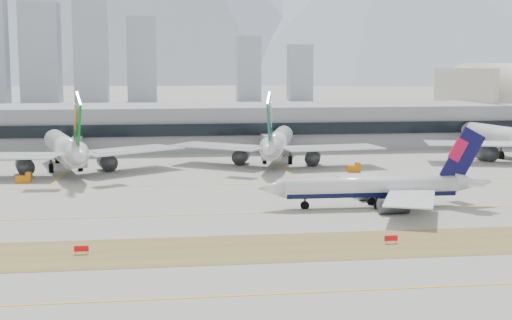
{
  "coord_description": "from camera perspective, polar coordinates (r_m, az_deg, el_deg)",
  "views": [
    {
      "loc": [
        -13.09,
        -140.52,
        28.31
      ],
      "look_at": [
        8.89,
        18.0,
        7.5
      ],
      "focal_mm": 50.0,
      "sensor_mm": 36.0,
      "label": 1
    }
  ],
  "objects": [
    {
      "name": "city_skyline",
      "position": [
        601.67,
        -17.07,
        9.13
      ],
      "size": [
        342.0,
        49.8,
        140.0
      ],
      "color": "#9CA4B2",
      "rests_on": "ground"
    },
    {
      "name": "gse_c",
      "position": [
        196.2,
        7.85,
        -0.65
      ],
      "size": [
        3.55,
        2.0,
        2.6
      ],
      "color": "orange",
      "rests_on": "ground"
    },
    {
      "name": "widebody_eva",
      "position": [
        200.47,
        -14.97,
        0.8
      ],
      "size": [
        62.43,
        62.31,
        22.98
      ],
      "rotation": [
        0.0,
        0.0,
        1.82
      ],
      "color": "white",
      "rests_on": "ground"
    },
    {
      "name": "hold_sign_right",
      "position": [
        117.93,
        10.75,
        -6.17
      ],
      "size": [
        2.2,
        0.15,
        1.35
      ],
      "color": "red",
      "rests_on": "ground"
    },
    {
      "name": "apron_markings",
      "position": [
        92.01,
        0.68,
        -10.5
      ],
      "size": [
        360.0,
        122.22,
        0.06
      ],
      "color": "brown",
      "rests_on": "ground"
    },
    {
      "name": "taxiing_airliner",
      "position": [
        147.35,
        9.82,
        -2.2
      ],
      "size": [
        49.12,
        42.77,
        16.53
      ],
      "rotation": [
        0.0,
        0.0,
        3.13
      ],
      "color": "white",
      "rests_on": "ground"
    },
    {
      "name": "ground",
      "position": [
        143.94,
        -2.53,
        -3.94
      ],
      "size": [
        3000.0,
        3000.0,
        0.0
      ],
      "primitive_type": "plane",
      "color": "#9C9A92",
      "rests_on": "ground"
    },
    {
      "name": "hold_sign_left",
      "position": [
        112.56,
        -13.8,
        -6.92
      ],
      "size": [
        2.2,
        0.15,
        1.35
      ],
      "color": "red",
      "rests_on": "ground"
    },
    {
      "name": "terminal",
      "position": [
        256.54,
        -4.95,
        2.73
      ],
      "size": [
        280.0,
        43.1,
        15.0
      ],
      "color": "gray",
      "rests_on": "ground"
    },
    {
      "name": "gse_b",
      "position": [
        185.1,
        -18.05,
        -1.43
      ],
      "size": [
        3.55,
        2.0,
        2.6
      ],
      "color": "orange",
      "rests_on": "ground"
    },
    {
      "name": "widebody_cathay",
      "position": [
        209.73,
        1.7,
        1.29
      ],
      "size": [
        60.76,
        60.67,
        22.39
      ],
      "rotation": [
        0.0,
        0.0,
        1.31
      ],
      "color": "white",
      "rests_on": "ground"
    }
  ]
}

